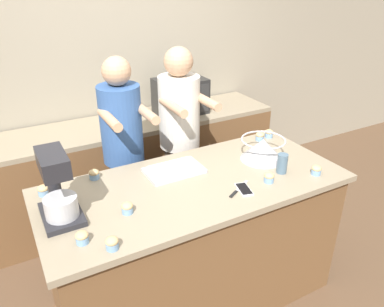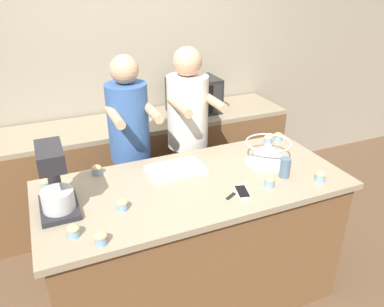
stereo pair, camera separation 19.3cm
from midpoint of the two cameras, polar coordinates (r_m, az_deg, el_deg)
name	(u,v)px [view 1 (the left image)]	position (r m, az deg, el deg)	size (l,w,h in m)	color
ground_plane	(195,294)	(2.91, -1.60, -20.72)	(16.00, 16.00, 0.00)	brown
back_wall	(109,65)	(3.59, -14.09, 12.95)	(10.00, 0.06, 2.70)	gray
island_counter	(195,243)	(2.59, -1.73, -13.50)	(1.90, 0.85, 0.95)	brown
back_counter	(130,168)	(3.58, -11.00, -2.15)	(2.80, 0.60, 0.91)	brown
person_left	(124,159)	(2.83, -12.19, -0.90)	(0.32, 0.49, 1.62)	#33384C
person_right	(180,145)	(2.97, -3.70, 1.20)	(0.33, 0.50, 1.64)	brown
stand_mixer	(57,190)	(2.07, -22.38, -5.22)	(0.20, 0.30, 0.38)	#232328
mixing_bowl	(263,148)	(2.59, 8.63, 0.72)	(0.31, 0.31, 0.15)	#BCBCC1
baking_tray	(174,170)	(2.42, -5.03, -2.53)	(0.37, 0.23, 0.04)	#BCBCC1
microwave_oven	(180,96)	(3.52, -3.36, 8.72)	(0.46, 0.33, 0.32)	black
cell_phone	(244,189)	(2.24, 5.47, -5.52)	(0.10, 0.16, 0.01)	silver
drinking_glass	(282,163)	(2.44, 11.40, -1.55)	(0.07, 0.07, 0.13)	slate
knife	(238,190)	(2.24, 4.53, -5.61)	(0.20, 0.12, 0.01)	#BCBCC1
cupcake_0	(82,237)	(1.93, -19.26, -12.05)	(0.06, 0.06, 0.06)	#759EC6
cupcake_1	(43,190)	(2.37, -23.93, -5.19)	(0.06, 0.06, 0.06)	#759EC6
cupcake_2	(269,177)	(2.33, 9.36, -3.68)	(0.06, 0.06, 0.06)	#759EC6
cupcake_3	(94,174)	(2.44, -16.93, -3.08)	(0.06, 0.06, 0.06)	#759EC6
cupcake_4	(260,136)	(2.89, 8.42, 2.58)	(0.06, 0.06, 0.06)	#759EC6
cupcake_5	(316,170)	(2.48, 16.33, -2.47)	(0.06, 0.06, 0.06)	#759EC6
cupcake_6	(112,243)	(1.85, -15.11, -13.13)	(0.06, 0.06, 0.06)	#759EC6
cupcake_7	(127,208)	(2.07, -12.51, -8.16)	(0.06, 0.06, 0.06)	#759EC6
cupcake_8	(269,133)	(2.96, 9.81, 3.01)	(0.06, 0.06, 0.06)	#759EC6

